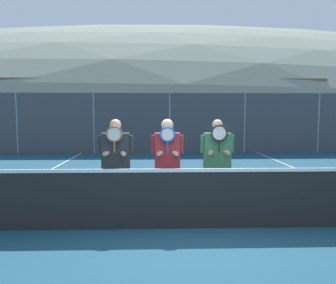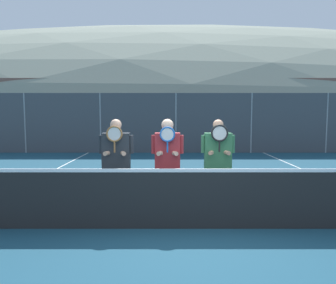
{
  "view_description": "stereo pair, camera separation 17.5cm",
  "coord_description": "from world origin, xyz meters",
  "px_view_note": "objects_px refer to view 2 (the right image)",
  "views": [
    {
      "loc": [
        -0.55,
        -5.24,
        1.92
      ],
      "look_at": [
        -0.36,
        0.94,
        1.35
      ],
      "focal_mm": 35.0,
      "sensor_mm": 36.0,
      "label": 1
    },
    {
      "loc": [
        -0.37,
        -5.24,
        1.92
      ],
      "look_at": [
        -0.36,
        0.94,
        1.35
      ],
      "focal_mm": 35.0,
      "sensor_mm": 36.0,
      "label": 2
    }
  ],
  "objects_px": {
    "player_leftmost": "(116,159)",
    "car_far_left": "(69,130)",
    "player_center_right": "(217,158)",
    "car_right_of_center": "(332,129)",
    "player_center_left": "(167,159)",
    "car_left_of_center": "(159,130)",
    "car_center": "(246,129)"
  },
  "relations": [
    {
      "from": "player_leftmost",
      "to": "car_far_left",
      "type": "distance_m",
      "value": 13.43
    },
    {
      "from": "player_center_right",
      "to": "car_far_left",
      "type": "distance_m",
      "value": 14.07
    },
    {
      "from": "car_far_left",
      "to": "car_left_of_center",
      "type": "relative_size",
      "value": 1.12
    },
    {
      "from": "player_center_left",
      "to": "player_center_right",
      "type": "distance_m",
      "value": 0.95
    },
    {
      "from": "player_center_right",
      "to": "car_right_of_center",
      "type": "distance_m",
      "value": 15.46
    },
    {
      "from": "player_leftmost",
      "to": "car_right_of_center",
      "type": "distance_m",
      "value": 16.67
    },
    {
      "from": "car_left_of_center",
      "to": "car_center",
      "type": "xyz_separation_m",
      "value": [
        5.0,
        -0.22,
        0.02
      ]
    },
    {
      "from": "player_center_left",
      "to": "car_left_of_center",
      "type": "xyz_separation_m",
      "value": [
        -0.48,
        12.99,
        -0.17
      ]
    },
    {
      "from": "player_center_left",
      "to": "car_left_of_center",
      "type": "height_order",
      "value": "player_center_left"
    },
    {
      "from": "player_center_left",
      "to": "car_center",
      "type": "relative_size",
      "value": 0.4
    },
    {
      "from": "player_center_left",
      "to": "car_right_of_center",
      "type": "height_order",
      "value": "car_right_of_center"
    },
    {
      "from": "player_leftmost",
      "to": "car_center",
      "type": "bearing_deg",
      "value": 66.86
    },
    {
      "from": "player_leftmost",
      "to": "car_far_left",
      "type": "height_order",
      "value": "player_leftmost"
    },
    {
      "from": "player_center_right",
      "to": "car_right_of_center",
      "type": "bearing_deg",
      "value": 56.26
    },
    {
      "from": "player_center_left",
      "to": "car_far_left",
      "type": "bearing_deg",
      "value": 113.79
    },
    {
      "from": "player_center_left",
      "to": "player_center_right",
      "type": "xyz_separation_m",
      "value": [
        0.94,
        0.15,
        -0.01
      ]
    },
    {
      "from": "car_far_left",
      "to": "car_right_of_center",
      "type": "distance_m",
      "value": 15.1
    },
    {
      "from": "car_right_of_center",
      "to": "player_leftmost",
      "type": "bearing_deg",
      "value": -128.84
    },
    {
      "from": "player_leftmost",
      "to": "car_center",
      "type": "distance_m",
      "value": 13.87
    },
    {
      "from": "player_leftmost",
      "to": "player_center_left",
      "type": "distance_m",
      "value": 0.93
    },
    {
      "from": "player_center_left",
      "to": "car_center",
      "type": "xyz_separation_m",
      "value": [
        4.52,
        12.78,
        -0.14
      ]
    },
    {
      "from": "player_leftmost",
      "to": "car_left_of_center",
      "type": "distance_m",
      "value": 12.98
    },
    {
      "from": "player_center_right",
      "to": "player_center_left",
      "type": "bearing_deg",
      "value": -170.65
    },
    {
      "from": "player_center_left",
      "to": "player_center_right",
      "type": "bearing_deg",
      "value": 9.35
    },
    {
      "from": "car_center",
      "to": "player_center_right",
      "type": "bearing_deg",
      "value": -105.82
    },
    {
      "from": "car_right_of_center",
      "to": "player_center_left",
      "type": "bearing_deg",
      "value": -126.21
    },
    {
      "from": "car_left_of_center",
      "to": "player_center_right",
      "type": "bearing_deg",
      "value": -83.69
    },
    {
      "from": "car_left_of_center",
      "to": "player_center_left",
      "type": "bearing_deg",
      "value": -87.88
    },
    {
      "from": "player_center_left",
      "to": "car_center",
      "type": "height_order",
      "value": "car_center"
    },
    {
      "from": "player_center_right",
      "to": "car_center",
      "type": "distance_m",
      "value": 13.12
    },
    {
      "from": "car_center",
      "to": "car_right_of_center",
      "type": "bearing_deg",
      "value": 2.65
    },
    {
      "from": "car_center",
      "to": "player_leftmost",
      "type": "bearing_deg",
      "value": -113.14
    }
  ]
}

